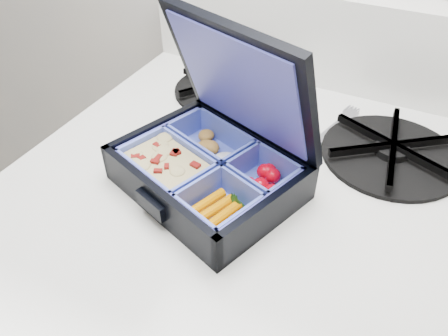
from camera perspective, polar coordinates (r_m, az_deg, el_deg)
The scene contains 4 objects.
bento_box at distance 0.55m, azimuth -2.18°, elevation -0.57°, with size 0.22×0.17×0.05m, color black, non-canonical shape.
burner_grate at distance 0.65m, azimuth 21.12°, elevation 2.38°, with size 0.19×0.19×0.03m, color black.
burner_grate_rear at distance 0.76m, azimuth -0.11°, elevation 10.57°, with size 0.17×0.17×0.02m, color black.
fork at distance 0.66m, azimuth 12.16°, elevation 3.39°, with size 0.03×0.19×0.01m, color #A3A3AF, non-canonical shape.
Camera 1 is at (0.63, 1.24, 1.38)m, focal length 35.00 mm.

